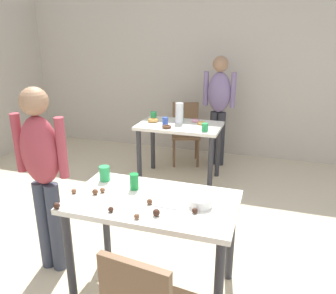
{
  "coord_description": "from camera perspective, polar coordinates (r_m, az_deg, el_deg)",
  "views": [
    {
      "loc": [
        0.82,
        -2.02,
        1.88
      ],
      "look_at": [
        -0.04,
        0.68,
        0.9
      ],
      "focal_mm": 36.58,
      "sensor_mm": 36.0,
      "label": 1
    }
  ],
  "objects": [
    {
      "name": "cup_far_3",
      "position": [
        4.27,
        -0.46,
        4.37
      ],
      "size": [
        0.07,
        0.07,
        0.09
      ],
      "primitive_type": "cylinder",
      "color": "#3351B2",
      "rests_on": "dining_table_far"
    },
    {
      "name": "cake_ball_6",
      "position": [
        2.59,
        -15.41,
        -7.11
      ],
      "size": [
        0.04,
        0.04,
        0.04
      ],
      "primitive_type": "sphere",
      "color": "brown",
      "rests_on": "dining_table_near"
    },
    {
      "name": "cake_ball_2",
      "position": [
        2.25,
        4.49,
        -10.54
      ],
      "size": [
        0.04,
        0.04,
        0.04
      ],
      "primitive_type": "sphere",
      "color": "#3D2319",
      "rests_on": "dining_table_near"
    },
    {
      "name": "ground_plane",
      "position": [
        2.88,
        -3.57,
        -21.71
      ],
      "size": [
        6.4,
        6.4,
        0.0
      ],
      "primitive_type": "plane",
      "color": "beige"
    },
    {
      "name": "cake_ball_1",
      "position": [
        2.54,
        -12.06,
        -7.3
      ],
      "size": [
        0.04,
        0.04,
        0.04
      ],
      "primitive_type": "sphere",
      "color": "brown",
      "rests_on": "dining_table_near"
    },
    {
      "name": "cake_ball_8",
      "position": [
        2.22,
        -1.96,
        -10.85
      ],
      "size": [
        0.05,
        0.05,
        0.05
      ],
      "primitive_type": "sphere",
      "color": "#3D2319",
      "rests_on": "dining_table_near"
    },
    {
      "name": "cake_ball_5",
      "position": [
        2.36,
        -3.09,
        -9.07
      ],
      "size": [
        0.04,
        0.04,
        0.04
      ],
      "primitive_type": "sphere",
      "color": "brown",
      "rests_on": "dining_table_near"
    },
    {
      "name": "donut_far_1",
      "position": [
        4.31,
        5.61,
        4.0
      ],
      "size": [
        0.11,
        0.11,
        0.03
      ],
      "primitive_type": "torus",
      "color": "gold",
      "rests_on": "dining_table_far"
    },
    {
      "name": "cake_ball_4",
      "position": [
        2.56,
        -10.85,
        -7.05
      ],
      "size": [
        0.04,
        0.04,
        0.04
      ],
      "primitive_type": "sphere",
      "color": "brown",
      "rests_on": "dining_table_near"
    },
    {
      "name": "cake_ball_0",
      "position": [
        2.2,
        -5.22,
        -11.41
      ],
      "size": [
        0.04,
        0.04,
        0.04
      ],
      "primitive_type": "sphere",
      "color": "brown",
      "rests_on": "dining_table_near"
    },
    {
      "name": "chair_far_table",
      "position": [
        5.01,
        2.94,
        3.01
      ],
      "size": [
        0.5,
        0.5,
        0.87
      ],
      "color": "brown",
      "rests_on": "ground_plane"
    },
    {
      "name": "donut_far_2",
      "position": [
        4.42,
        4.6,
        4.41
      ],
      "size": [
        0.11,
        0.11,
        0.03
      ],
      "primitive_type": "torus",
      "color": "pink",
      "rests_on": "dining_table_far"
    },
    {
      "name": "cake_ball_7",
      "position": [
        2.29,
        -9.5,
        -10.2
      ],
      "size": [
        0.04,
        0.04,
        0.04
      ],
      "primitive_type": "sphere",
      "color": "#3D2319",
      "rests_on": "dining_table_near"
    },
    {
      "name": "dining_table_far",
      "position": [
        4.33,
        1.93,
        2.2
      ],
      "size": [
        1.03,
        0.63,
        0.75
      ],
      "color": "silver",
      "rests_on": "ground_plane"
    },
    {
      "name": "donut_far_3",
      "position": [
        4.41,
        -2.52,
        4.47
      ],
      "size": [
        0.13,
        0.13,
        0.04
      ],
      "primitive_type": "torus",
      "color": "gold",
      "rests_on": "dining_table_far"
    },
    {
      "name": "wall_back",
      "position": [
        5.32,
        8.87,
        12.59
      ],
      "size": [
        6.4,
        0.1,
        2.6
      ],
      "primitive_type": "cube",
      "color": "#BCB2A3",
      "rests_on": "ground_plane"
    },
    {
      "name": "dining_table_near",
      "position": [
        2.48,
        -2.59,
        -10.99
      ],
      "size": [
        1.19,
        0.67,
        0.75
      ],
      "color": "silver",
      "rests_on": "ground_plane"
    },
    {
      "name": "fork_near",
      "position": [
        2.31,
        -0.28,
        -10.06
      ],
      "size": [
        0.17,
        0.02,
        0.01
      ],
      "primitive_type": "cube",
      "color": "silver",
      "rests_on": "dining_table_near"
    },
    {
      "name": "cup_far_2",
      "position": [
        4.02,
        6.17,
        3.31
      ],
      "size": [
        0.08,
        0.08,
        0.09
      ],
      "primitive_type": "cylinder",
      "color": "green",
      "rests_on": "dining_table_far"
    },
    {
      "name": "cup_near_0",
      "position": [
        2.73,
        -10.52,
        -4.37
      ],
      "size": [
        0.08,
        0.08,
        0.12
      ],
      "primitive_type": "cylinder",
      "color": "green",
      "rests_on": "dining_table_near"
    },
    {
      "name": "pitcher_far",
      "position": [
        4.34,
        1.9,
        5.7
      ],
      "size": [
        0.1,
        0.1,
        0.26
      ],
      "primitive_type": "cylinder",
      "color": "white",
      "rests_on": "dining_table_far"
    },
    {
      "name": "cake_ball_3",
      "position": [
        2.41,
        -18.06,
        -9.27
      ],
      "size": [
        0.04,
        0.04,
        0.04
      ],
      "primitive_type": "sphere",
      "color": "#3D2319",
      "rests_on": "dining_table_near"
    },
    {
      "name": "person_adult_far",
      "position": [
        4.83,
        8.46,
        7.5
      ],
      "size": [
        0.45,
        0.22,
        1.55
      ],
      "color": "#28282D",
      "rests_on": "ground_plane"
    },
    {
      "name": "mixing_bowl",
      "position": [
        2.34,
        5.44,
        -9.06
      ],
      "size": [
        0.16,
        0.16,
        0.06
      ],
      "primitive_type": "cylinder",
      "color": "white",
      "rests_on": "dining_table_near"
    },
    {
      "name": "person_girl_near",
      "position": [
        2.75,
        -20.21,
        -3.1
      ],
      "size": [
        0.45,
        0.21,
        1.5
      ],
      "color": "#383D4C",
      "rests_on": "ground_plane"
    },
    {
      "name": "soda_can",
      "position": [
        2.55,
        -5.65,
        -5.76
      ],
      "size": [
        0.07,
        0.07,
        0.12
      ],
      "primitive_type": "cylinder",
      "color": "#198438",
      "rests_on": "dining_table_near"
    },
    {
      "name": "cup_far_1",
      "position": [
        4.52,
        2.12,
        5.35
      ],
      "size": [
        0.08,
        0.08,
        0.12
      ],
      "primitive_type": "cylinder",
      "color": "green",
      "rests_on": "dining_table_far"
    },
    {
      "name": "cup_far_0",
      "position": [
        4.51,
        -2.43,
        5.23
      ],
      "size": [
        0.08,
        0.08,
        0.11
      ],
      "primitive_type": "cylinder",
      "color": "green",
      "rests_on": "dining_table_far"
    },
    {
      "name": "donut_far_0",
      "position": [
        4.12,
        -0.21,
        3.4
      ],
      "size": [
        0.11,
        0.11,
        0.03
      ],
      "primitive_type": "torus",
      "color": "brown",
      "rests_on": "dining_table_far"
    }
  ]
}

